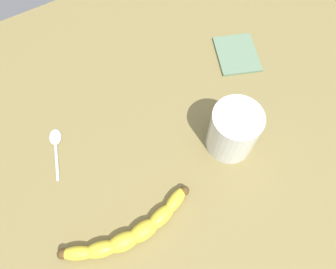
# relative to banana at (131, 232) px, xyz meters

# --- Properties ---
(wooden_tabletop) EXTENTS (1.20, 1.20, 0.03)m
(wooden_tabletop) POSITION_rel_banana_xyz_m (-0.02, 0.15, -0.03)
(wooden_tabletop) COLOR olive
(wooden_tabletop) RESTS_ON ground
(banana) EXTENTS (0.06, 0.25, 0.03)m
(banana) POSITION_rel_banana_xyz_m (0.00, 0.00, 0.00)
(banana) COLOR yellow
(banana) RESTS_ON wooden_tabletop
(smoothie_glass) EXTENTS (0.09, 0.09, 0.10)m
(smoothie_glass) POSITION_rel_banana_xyz_m (-0.06, 0.25, 0.03)
(smoothie_glass) COLOR silver
(smoothie_glass) RESTS_ON wooden_tabletop
(teaspoon) EXTENTS (0.11, 0.05, 0.01)m
(teaspoon) POSITION_rel_banana_xyz_m (-0.24, -0.05, -0.01)
(teaspoon) COLOR silver
(teaspoon) RESTS_ON wooden_tabletop
(folded_napkin) EXTENTS (0.14, 0.13, 0.01)m
(folded_napkin) POSITION_rel_banana_xyz_m (-0.23, 0.39, -0.01)
(folded_napkin) COLOR slate
(folded_napkin) RESTS_ON wooden_tabletop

